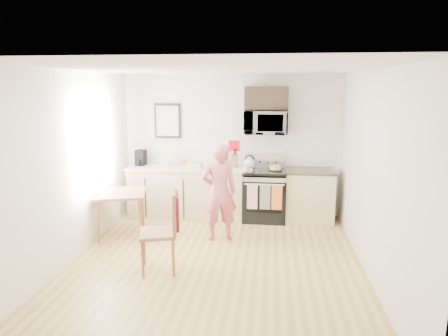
# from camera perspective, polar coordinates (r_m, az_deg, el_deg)

# --- Properties ---
(floor) EXTENTS (4.60, 4.60, 0.00)m
(floor) POSITION_cam_1_polar(r_m,az_deg,el_deg) (5.61, -1.34, -13.57)
(floor) COLOR olive
(floor) RESTS_ON ground
(back_wall) EXTENTS (4.00, 0.04, 2.60)m
(back_wall) POSITION_cam_1_polar(r_m,az_deg,el_deg) (7.44, 1.08, 3.22)
(back_wall) COLOR white
(back_wall) RESTS_ON floor
(front_wall) EXTENTS (4.00, 0.04, 2.60)m
(front_wall) POSITION_cam_1_polar(r_m,az_deg,el_deg) (3.02, -7.63, -9.63)
(front_wall) COLOR white
(front_wall) RESTS_ON floor
(left_wall) EXTENTS (0.04, 4.60, 2.60)m
(left_wall) POSITION_cam_1_polar(r_m,az_deg,el_deg) (5.82, -21.31, 0.03)
(left_wall) COLOR white
(left_wall) RESTS_ON floor
(right_wall) EXTENTS (0.04, 4.60, 2.60)m
(right_wall) POSITION_cam_1_polar(r_m,az_deg,el_deg) (5.30, 20.53, -0.98)
(right_wall) COLOR white
(right_wall) RESTS_ON floor
(ceiling) EXTENTS (4.00, 4.60, 0.04)m
(ceiling) POSITION_cam_1_polar(r_m,az_deg,el_deg) (5.08, -1.49, 14.00)
(ceiling) COLOR white
(ceiling) RESTS_ON back_wall
(window) EXTENTS (0.06, 1.40, 1.50)m
(window) POSITION_cam_1_polar(r_m,az_deg,el_deg) (6.47, -17.90, 3.61)
(window) COLOR white
(window) RESTS_ON left_wall
(cabinet_left) EXTENTS (2.10, 0.60, 0.90)m
(cabinet_left) POSITION_cam_1_polar(r_m,az_deg,el_deg) (7.45, -5.32, -3.51)
(cabinet_left) COLOR tan
(cabinet_left) RESTS_ON floor
(countertop_left) EXTENTS (2.14, 0.64, 0.04)m
(countertop_left) POSITION_cam_1_polar(r_m,az_deg,el_deg) (7.34, -5.39, 0.03)
(countertop_left) COLOR beige
(countertop_left) RESTS_ON cabinet_left
(cabinet_right) EXTENTS (0.84, 0.60, 0.90)m
(cabinet_right) POSITION_cam_1_polar(r_m,az_deg,el_deg) (7.32, 12.05, -3.98)
(cabinet_right) COLOR tan
(cabinet_right) RESTS_ON floor
(countertop_right) EXTENTS (0.88, 0.64, 0.04)m
(countertop_right) POSITION_cam_1_polar(r_m,az_deg,el_deg) (7.21, 12.21, -0.38)
(countertop_right) COLOR black
(countertop_right) RESTS_ON cabinet_right
(range) EXTENTS (0.76, 0.70, 1.16)m
(range) POSITION_cam_1_polar(r_m,az_deg,el_deg) (7.27, 5.76, -4.00)
(range) COLOR black
(range) RESTS_ON floor
(microwave) EXTENTS (0.76, 0.51, 0.42)m
(microwave) POSITION_cam_1_polar(r_m,az_deg,el_deg) (7.13, 5.99, 6.51)
(microwave) COLOR silver
(microwave) RESTS_ON back_wall
(upper_cabinet) EXTENTS (0.76, 0.35, 0.40)m
(upper_cabinet) POSITION_cam_1_polar(r_m,az_deg,el_deg) (7.15, 6.07, 9.90)
(upper_cabinet) COLOR black
(upper_cabinet) RESTS_ON back_wall
(wall_art) EXTENTS (0.50, 0.04, 0.65)m
(wall_art) POSITION_cam_1_polar(r_m,az_deg,el_deg) (7.58, -8.05, 6.69)
(wall_art) COLOR black
(wall_art) RESTS_ON back_wall
(wall_trivet) EXTENTS (0.20, 0.02, 0.20)m
(wall_trivet) POSITION_cam_1_polar(r_m,az_deg,el_deg) (7.42, 1.45, 3.20)
(wall_trivet) COLOR #A50E16
(wall_trivet) RESTS_ON back_wall
(person) EXTENTS (0.65, 0.52, 1.55)m
(person) POSITION_cam_1_polar(r_m,az_deg,el_deg) (6.21, -0.69, -3.46)
(person) COLOR #B53143
(person) RESTS_ON floor
(dining_table) EXTENTS (0.82, 0.82, 0.73)m
(dining_table) POSITION_cam_1_polar(r_m,az_deg,el_deg) (6.62, -14.57, -4.05)
(dining_table) COLOR brown
(dining_table) RESTS_ON floor
(chair) EXTENTS (0.60, 0.56, 1.07)m
(chair) POSITION_cam_1_polar(r_m,az_deg,el_deg) (5.25, -7.85, -7.37)
(chair) COLOR brown
(chair) RESTS_ON floor
(knife_block) EXTENTS (0.15, 0.18, 0.24)m
(knife_block) POSITION_cam_1_polar(r_m,az_deg,el_deg) (7.25, 1.47, 1.05)
(knife_block) COLOR brown
(knife_block) RESTS_ON countertop_left
(utensil_crock) EXTENTS (0.11, 0.11, 0.34)m
(utensil_crock) POSITION_cam_1_polar(r_m,az_deg,el_deg) (7.42, -0.45, 1.46)
(utensil_crock) COLOR #A50E16
(utensil_crock) RESTS_ON countertop_left
(fruit_bowl) EXTENTS (0.20, 0.20, 0.09)m
(fruit_bowl) POSITION_cam_1_polar(r_m,az_deg,el_deg) (7.51, -5.65, 0.72)
(fruit_bowl) COLOR silver
(fruit_bowl) RESTS_ON countertop_left
(milk_carton) EXTENTS (0.12, 0.12, 0.27)m
(milk_carton) POSITION_cam_1_polar(r_m,az_deg,el_deg) (7.38, -8.42, 1.24)
(milk_carton) COLOR #D2B37E
(milk_carton) RESTS_ON countertop_left
(coffee_maker) EXTENTS (0.19, 0.25, 0.29)m
(coffee_maker) POSITION_cam_1_polar(r_m,az_deg,el_deg) (7.58, -11.81, 1.40)
(coffee_maker) COLOR black
(coffee_maker) RESTS_ON countertop_left
(bread_bag) EXTENTS (0.30, 0.17, 0.10)m
(bread_bag) POSITION_cam_1_polar(r_m,az_deg,el_deg) (7.14, -4.29, 0.31)
(bread_bag) COLOR tan
(bread_bag) RESTS_ON countertop_left
(cake) EXTENTS (0.25, 0.25, 0.08)m
(cake) POSITION_cam_1_polar(r_m,az_deg,el_deg) (7.13, 7.38, 0.01)
(cake) COLOR black
(cake) RESTS_ON range
(kettle) EXTENTS (0.20, 0.20, 0.25)m
(kettle) POSITION_cam_1_polar(r_m,az_deg,el_deg) (7.22, 3.65, 0.77)
(kettle) COLOR silver
(kettle) RESTS_ON range
(pot) EXTENTS (0.22, 0.35, 0.11)m
(pot) POSITION_cam_1_polar(r_m,az_deg,el_deg) (6.97, 3.53, -0.05)
(pot) COLOR silver
(pot) RESTS_ON range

